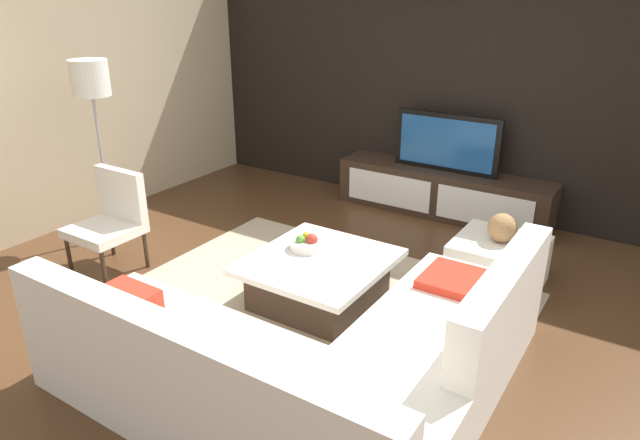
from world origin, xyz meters
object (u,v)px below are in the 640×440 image
at_px(sectional_couch, 314,363).
at_px(decorative_ball, 502,228).
at_px(floor_lamp, 91,89).
at_px(media_console, 442,193).
at_px(coffee_table, 319,279).
at_px(ottoman, 498,263).
at_px(television, 447,143).
at_px(accent_chair_near, 112,215).
at_px(fruit_bowl, 307,243).

xyz_separation_m(sectional_couch, decorative_ball, (0.47, 2.05, 0.23)).
xyz_separation_m(sectional_couch, floor_lamp, (-3.02, 0.93, 1.18)).
bearing_deg(media_console, floor_lamp, -136.55).
bearing_deg(floor_lamp, sectional_couch, -17.17).
xyz_separation_m(sectional_couch, coffee_table, (-0.62, 1.00, -0.08)).
height_order(ottoman, decorative_ball, decorative_ball).
height_order(media_console, decorative_ball, decorative_ball).
distance_m(television, sectional_couch, 3.38).
relative_size(sectional_couch, floor_lamp, 1.45).
bearing_deg(media_console, television, 90.00).
bearing_deg(decorative_ball, ottoman, 0.00).
bearing_deg(decorative_ball, television, 128.25).
height_order(coffee_table, floor_lamp, floor_lamp).
distance_m(accent_chair_near, fruit_bowl, 1.76).
distance_m(sectional_couch, coffee_table, 1.18).
xyz_separation_m(television, sectional_couch, (0.52, -3.30, -0.52)).
bearing_deg(decorative_ball, accent_chair_near, -153.07).
bearing_deg(coffee_table, media_console, 87.51).
distance_m(sectional_couch, accent_chair_near, 2.54).
height_order(media_console, ottoman, media_console).
bearing_deg(media_console, coffee_table, -92.49).
distance_m(accent_chair_near, decorative_ball, 3.29).
height_order(sectional_couch, coffee_table, sectional_couch).
height_order(television, sectional_couch, television).
distance_m(accent_chair_near, ottoman, 3.31).
relative_size(coffee_table, floor_lamp, 0.63).
height_order(television, ottoman, television).
bearing_deg(accent_chair_near, coffee_table, 7.82).
xyz_separation_m(ottoman, decorative_ball, (0.00, 0.00, 0.32)).
xyz_separation_m(television, decorative_ball, (0.99, -1.25, -0.28)).
bearing_deg(coffee_table, sectional_couch, -58.26).
bearing_deg(fruit_bowl, ottoman, 36.68).
relative_size(accent_chair_near, fruit_bowl, 3.11).
height_order(media_console, fruit_bowl, fruit_bowl).
distance_m(media_console, sectional_couch, 3.34).
bearing_deg(sectional_couch, floor_lamp, 162.83).
relative_size(media_console, accent_chair_near, 2.66).
bearing_deg(ottoman, accent_chair_near, -153.07).
xyz_separation_m(accent_chair_near, decorative_ball, (2.94, 1.49, 0.03)).
distance_m(coffee_table, accent_chair_near, 1.92).
distance_m(media_console, accent_chair_near, 3.37).
distance_m(media_console, coffee_table, 2.30).
xyz_separation_m(accent_chair_near, fruit_bowl, (1.67, 0.55, -0.06)).
bearing_deg(fruit_bowl, media_console, 82.77).
xyz_separation_m(ottoman, fruit_bowl, (-1.27, -0.94, 0.23)).
xyz_separation_m(accent_chair_near, floor_lamp, (-0.55, 0.38, 0.98)).
relative_size(media_console, television, 2.04).
distance_m(sectional_couch, fruit_bowl, 1.37).
distance_m(floor_lamp, fruit_bowl, 2.46).
bearing_deg(decorative_ball, sectional_couch, -102.86).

